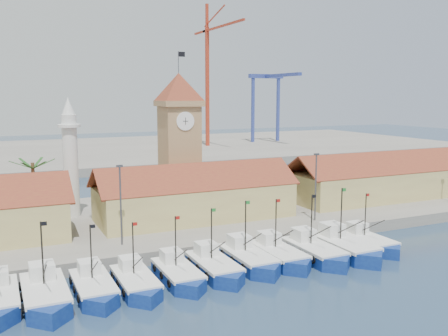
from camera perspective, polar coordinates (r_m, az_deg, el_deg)
name	(u,v)px	position (r m, az deg, el deg)	size (l,w,h in m)	color
ground	(269,276)	(51.62, 5.11, -12.21)	(400.00, 400.00, 0.00)	#1C304B
quay	(185,217)	(72.24, -4.47, -5.58)	(140.00, 32.00, 1.50)	gray
terminal	(84,153)	(154.66, -15.69, 1.68)	(240.00, 80.00, 2.00)	gray
boat_1	(45,296)	(47.23, -19.73, -13.66)	(3.69, 10.12, 7.65)	navy
boat_2	(94,289)	(47.87, -14.63, -13.23)	(3.31, 9.07, 6.87)	navy
boat_3	(136,284)	(48.30, -9.99, -12.90)	(3.25, 8.91, 6.74)	navy
boat_4	(179,275)	(49.81, -5.18, -12.13)	(3.28, 8.98, 6.80)	navy
boat_5	(215,268)	(51.44, -1.03, -11.38)	(3.44, 9.43, 7.13)	navy
boat_6	(249,260)	(53.73, 2.90, -10.48)	(3.58, 9.80, 7.42)	navy
boat_7	(280,256)	(55.35, 6.37, -9.97)	(3.52, 9.65, 7.30)	navy
boat_8	(316,253)	(56.88, 10.42, -9.51)	(3.66, 10.03, 7.59)	navy
boat_9	(346,248)	(59.01, 13.72, -8.91)	(3.89, 10.67, 8.07)	navy
boat_10	(369,243)	(62.17, 16.25, -8.23)	(3.34, 9.15, 6.92)	navy
hall_center	(195,200)	(67.88, -3.32, -3.67)	(27.04, 10.13, 7.61)	#CABC6E
hall_right	(378,183)	(84.79, 17.23, -1.62)	(31.20, 10.13, 7.61)	#CABC6E
clock_tower	(179,138)	(72.27, -5.13, 3.44)	(5.80, 5.80, 22.70)	#9D7C51
minaret	(70,157)	(70.89, -17.15, 1.19)	(3.00, 3.00, 16.30)	silver
palm_tree	(34,188)	(68.94, -20.91, -2.11)	(5.60, 5.03, 8.39)	brown
lamp_posts	(223,192)	(60.36, -0.10, -2.75)	(80.70, 0.25, 9.03)	#3F3F44
crane_red_right	(209,67)	(158.09, -1.68, 11.42)	(1.00, 35.25, 43.98)	#AC301A
gantry	(271,89)	(171.72, 5.36, 8.95)	(13.00, 22.00, 23.20)	#304094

